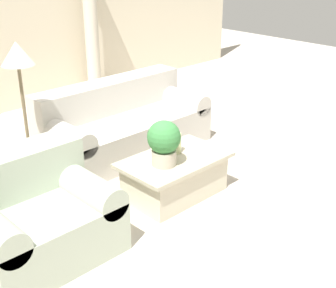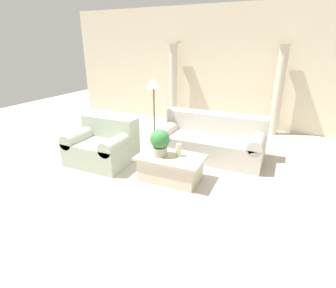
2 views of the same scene
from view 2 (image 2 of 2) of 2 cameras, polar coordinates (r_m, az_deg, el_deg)
The scene contains 10 objects.
ground_plane at distance 4.87m, azimuth 3.52°, elevation -6.11°, with size 16.00×16.00×0.00m, color #BCB2A3.
wall_back at distance 7.60m, azimuth 13.38°, elevation 15.78°, with size 10.00×0.06×3.20m.
sofa_long at distance 5.50m, azimuth 9.40°, elevation 0.84°, with size 2.11×0.99×0.86m.
loveseat at distance 5.34m, azimuth -13.91°, elevation -0.02°, with size 1.17×0.99×0.86m.
coffee_table at distance 4.53m, azimuth 0.56°, elevation -5.15°, with size 1.13×0.69×0.43m.
potted_plant at distance 4.40m, azimuth -1.77°, elevation 0.54°, with size 0.33×0.33×0.46m.
pillar_candle at distance 4.43m, azimuth 2.32°, elevation -1.29°, with size 0.09×0.09×0.22m.
floor_lamp at distance 5.69m, azimuth -3.14°, elevation 12.01°, with size 0.33×0.33×1.58m.
column_left at distance 7.82m, azimuth 1.14°, elevation 13.27°, with size 0.32×0.32×2.28m.
column_right at distance 7.19m, azimuth 22.96°, elevation 10.98°, with size 0.32×0.32×2.28m.
Camera 2 is at (1.53, -4.06, 2.21)m, focal length 28.00 mm.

